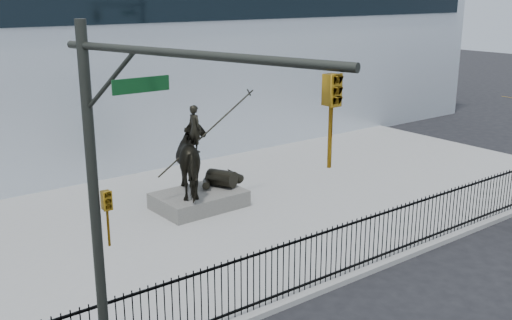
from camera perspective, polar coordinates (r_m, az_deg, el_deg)
ground at (r=15.60m, az=11.40°, el=-12.89°), size 120.00×120.00×0.00m
plaza at (r=20.36m, az=-3.54°, el=-5.36°), size 30.00×12.00×0.15m
building at (r=30.81m, az=-17.56°, el=9.63°), size 44.00×14.00×9.00m
picket_fence at (r=15.95m, az=8.18°, el=-8.44°), size 22.10×0.10×1.50m
statue_plinth at (r=20.92m, az=-5.44°, el=-3.78°), size 3.01×2.10×0.56m
equestrian_statue at (r=20.51m, az=-5.41°, el=0.06°), size 3.81×2.39×3.23m
traffic_signal_left at (r=9.63m, az=-11.86°, el=-5.06°), size 1.52×4.84×7.00m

